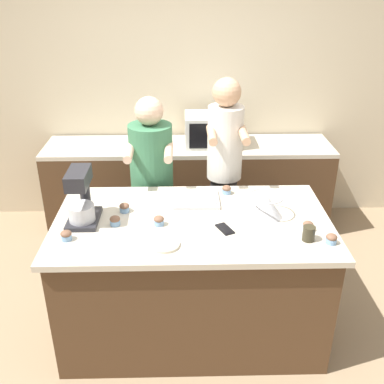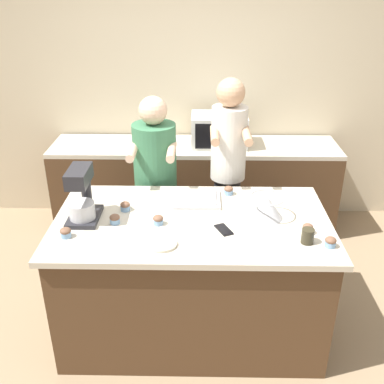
% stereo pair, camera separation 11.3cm
% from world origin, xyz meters
% --- Properties ---
extents(ground_plane, '(16.00, 16.00, 0.00)m').
position_xyz_m(ground_plane, '(0.00, 0.00, 0.00)').
color(ground_plane, '#937A5B').
extents(back_wall, '(10.00, 0.06, 2.70)m').
position_xyz_m(back_wall, '(0.00, 1.87, 1.35)').
color(back_wall, beige).
rests_on(back_wall, ground_plane).
extents(island_counter, '(1.85, 1.03, 0.92)m').
position_xyz_m(island_counter, '(0.00, 0.00, 0.46)').
color(island_counter, '#4C331E').
rests_on(island_counter, ground_plane).
extents(back_counter, '(2.80, 0.60, 0.90)m').
position_xyz_m(back_counter, '(0.00, 1.52, 0.45)').
color(back_counter, '#4C331E').
rests_on(back_counter, ground_plane).
extents(person_left, '(0.36, 0.51, 1.57)m').
position_xyz_m(person_left, '(-0.31, 0.73, 0.82)').
color(person_left, '#33384C').
rests_on(person_left, ground_plane).
extents(person_right, '(0.30, 0.48, 1.71)m').
position_xyz_m(person_right, '(0.28, 0.73, 0.93)').
color(person_right, '#232328').
rests_on(person_right, ground_plane).
extents(stand_mixer, '(0.20, 0.30, 0.37)m').
position_xyz_m(stand_mixer, '(-0.72, -0.01, 1.09)').
color(stand_mixer, '#232328').
rests_on(stand_mixer, island_counter).
extents(mixing_bowl, '(0.24, 0.24, 0.16)m').
position_xyz_m(mixing_bowl, '(0.50, 0.04, 1.01)').
color(mixing_bowl, '#BCBCC1').
rests_on(mixing_bowl, island_counter).
extents(baking_tray, '(0.33, 0.29, 0.04)m').
position_xyz_m(baking_tray, '(0.03, 0.27, 0.94)').
color(baking_tray, '#BCBCC1').
rests_on(baking_tray, island_counter).
extents(microwave_oven, '(0.53, 0.37, 0.30)m').
position_xyz_m(microwave_oven, '(0.23, 1.52, 1.05)').
color(microwave_oven, silver).
rests_on(microwave_oven, back_counter).
extents(cell_phone, '(0.12, 0.16, 0.01)m').
position_xyz_m(cell_phone, '(0.21, -0.14, 0.93)').
color(cell_phone, black).
rests_on(cell_phone, island_counter).
extents(drinking_glass, '(0.08, 0.08, 0.09)m').
position_xyz_m(drinking_glass, '(0.71, -0.27, 0.97)').
color(drinking_glass, '#332D1E').
rests_on(drinking_glass, island_counter).
extents(small_plate, '(0.18, 0.18, 0.02)m').
position_xyz_m(small_plate, '(-0.17, -0.32, 0.93)').
color(small_plate, beige).
rests_on(small_plate, island_counter).
extents(cupcake_0, '(0.07, 0.07, 0.07)m').
position_xyz_m(cupcake_0, '(0.74, -0.16, 0.96)').
color(cupcake_0, '#759EC6').
rests_on(cupcake_0, island_counter).
extents(cupcake_1, '(0.07, 0.07, 0.07)m').
position_xyz_m(cupcake_1, '(-0.78, -0.24, 0.96)').
color(cupcake_1, '#759EC6').
rests_on(cupcake_1, island_counter).
extents(cupcake_2, '(0.07, 0.07, 0.07)m').
position_xyz_m(cupcake_2, '(-0.51, -0.06, 0.96)').
color(cupcake_2, '#759EC6').
rests_on(cupcake_2, island_counter).
extents(cupcake_3, '(0.07, 0.07, 0.07)m').
position_xyz_m(cupcake_3, '(0.84, -0.31, 0.96)').
color(cupcake_3, '#759EC6').
rests_on(cupcake_3, island_counter).
extents(cupcake_4, '(0.07, 0.07, 0.07)m').
position_xyz_m(cupcake_4, '(0.27, 0.38, 0.96)').
color(cupcake_4, '#759EC6').
rests_on(cupcake_4, island_counter).
extents(cupcake_5, '(0.07, 0.07, 0.07)m').
position_xyz_m(cupcake_5, '(-0.22, -0.07, 0.96)').
color(cupcake_5, '#759EC6').
rests_on(cupcake_5, island_counter).
extents(cupcake_6, '(0.07, 0.07, 0.07)m').
position_xyz_m(cupcake_6, '(-0.46, 0.12, 0.96)').
color(cupcake_6, '#759EC6').
rests_on(cupcake_6, island_counter).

